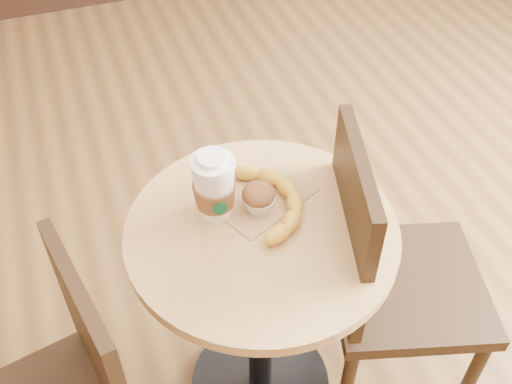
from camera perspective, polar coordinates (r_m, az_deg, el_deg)
The scene contains 6 objects.
cafe_table at distance 1.59m, azimuth 0.50°, elevation -9.12°, with size 0.65×0.65×0.75m.
chair_right at distance 1.66m, azimuth 12.28°, elevation -7.73°, with size 0.51×0.51×0.94m.
kraft_bag at distance 1.48m, azimuth 0.38°, elevation -0.39°, with size 0.24×0.18×0.00m, color tan.
coffee_cup at distance 1.40m, azimuth -4.01°, elevation 0.35°, with size 0.10×0.11×0.18m.
muffin at distance 1.43m, azimuth 0.24°, elevation -0.52°, with size 0.08×0.08×0.07m.
banana at distance 1.45m, azimuth 1.90°, elevation -0.61°, with size 0.15×0.30×0.04m, color gold, non-canonical shape.
Camera 1 is at (-0.31, -0.79, 1.79)m, focal length 42.00 mm.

